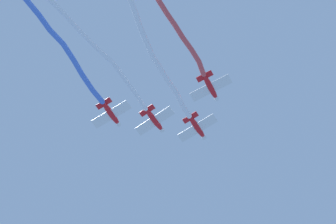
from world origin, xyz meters
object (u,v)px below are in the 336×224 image
object	(u,v)px
airplane_slot	(111,114)
airplane_lead	(197,128)
airplane_left_wing	(155,120)
airplane_right_wing	(211,88)

from	to	relation	value
airplane_slot	airplane_lead	bearing A→B (deg)	-47.95
airplane_lead	airplane_slot	world-z (taller)	airplane_lead
airplane_lead	airplane_left_wing	world-z (taller)	same
airplane_lead	airplane_slot	distance (m)	15.01
airplane_left_wing	airplane_right_wing	bearing A→B (deg)	-86.83
airplane_left_wing	airplane_slot	bearing A→B (deg)	135.12
airplane_left_wing	airplane_lead	bearing A→B (deg)	-44.82
airplane_right_wing	airplane_left_wing	bearing A→B (deg)	86.71
airplane_lead	airplane_slot	size ratio (longest dim) A/B	1.01
airplane_lead	airplane_right_wing	bearing A→B (deg)	-130.46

